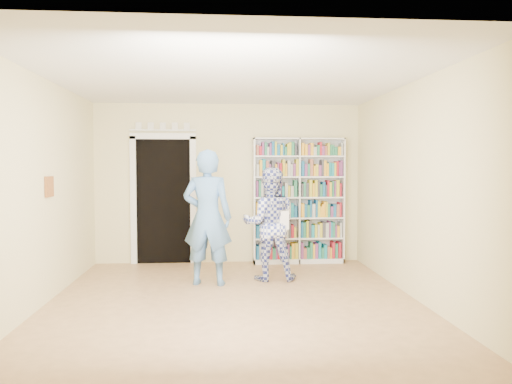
% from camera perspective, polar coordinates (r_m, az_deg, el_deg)
% --- Properties ---
extents(floor, '(5.00, 5.00, 0.00)m').
position_cam_1_polar(floor, '(6.25, -2.58, -12.32)').
color(floor, '#99704A').
rests_on(floor, ground).
extents(ceiling, '(5.00, 5.00, 0.00)m').
position_cam_1_polar(ceiling, '(6.12, -2.64, 12.86)').
color(ceiling, white).
rests_on(ceiling, wall_back).
extents(wall_back, '(4.50, 0.00, 4.50)m').
position_cam_1_polar(wall_back, '(8.53, -3.16, 0.97)').
color(wall_back, beige).
rests_on(wall_back, floor).
extents(wall_left, '(0.00, 5.00, 5.00)m').
position_cam_1_polar(wall_left, '(6.37, -23.27, 0.05)').
color(wall_left, beige).
rests_on(wall_left, floor).
extents(wall_right, '(0.00, 5.00, 5.00)m').
position_cam_1_polar(wall_right, '(6.51, 17.60, 0.21)').
color(wall_right, beige).
rests_on(wall_right, floor).
extents(bookshelf, '(1.54, 0.29, 2.12)m').
position_cam_1_polar(bookshelf, '(8.50, 4.88, -0.92)').
color(bookshelf, white).
rests_on(bookshelf, floor).
extents(doorway, '(1.10, 0.08, 2.43)m').
position_cam_1_polar(doorway, '(8.57, -10.53, -0.21)').
color(doorway, black).
rests_on(doorway, floor).
extents(wall_art, '(0.03, 0.25, 0.25)m').
position_cam_1_polar(wall_art, '(6.55, -22.55, 0.57)').
color(wall_art, brown).
rests_on(wall_art, wall_left).
extents(man_blue, '(0.76, 0.57, 1.88)m').
position_cam_1_polar(man_blue, '(6.94, -5.57, -2.90)').
color(man_blue, '#5585BE').
rests_on(man_blue, floor).
extents(man_plaid, '(0.82, 0.66, 1.63)m').
position_cam_1_polar(man_plaid, '(7.22, 1.55, -3.67)').
color(man_plaid, navy).
rests_on(man_plaid, floor).
extents(paper_sheet, '(0.19, 0.02, 0.26)m').
position_cam_1_polar(paper_sheet, '(7.03, 3.04, -3.25)').
color(paper_sheet, white).
rests_on(paper_sheet, man_plaid).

